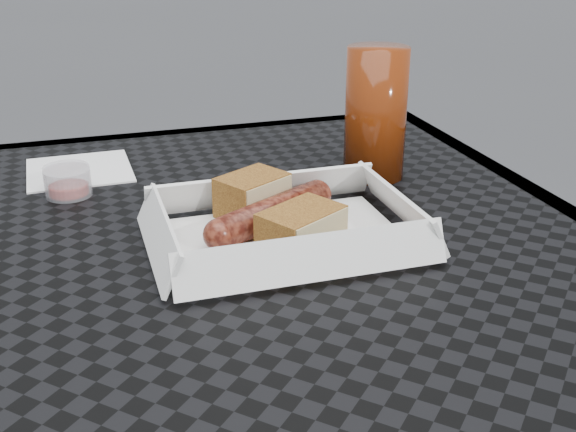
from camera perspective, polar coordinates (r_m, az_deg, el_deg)
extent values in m
cube|color=black|center=(0.67, -6.93, -3.41)|extent=(0.80, 0.80, 0.01)
cube|color=black|center=(1.03, -11.03, 5.57)|extent=(0.80, 0.03, 0.03)
cube|color=black|center=(0.83, 20.47, -0.07)|extent=(0.03, 0.80, 0.03)
cylinder|color=black|center=(1.24, 6.98, -9.63)|extent=(0.03, 0.03, 0.73)
cube|color=white|center=(0.68, -0.25, -1.84)|extent=(0.22, 0.15, 0.00)
cylinder|color=maroon|center=(0.70, -1.33, 0.22)|extent=(0.13, 0.09, 0.03)
sphere|color=maroon|center=(0.74, 2.27, 1.72)|extent=(0.03, 0.03, 0.03)
sphere|color=maroon|center=(0.65, -5.42, -1.49)|extent=(0.03, 0.03, 0.03)
cube|color=olive|center=(0.73, -2.83, 1.64)|extent=(0.08, 0.07, 0.04)
cube|color=olive|center=(0.65, 1.06, -1.03)|extent=(0.09, 0.08, 0.04)
cylinder|color=#FC4C0A|center=(0.67, 5.01, -2.16)|extent=(0.02, 0.02, 0.00)
torus|color=white|center=(0.67, 5.84, -2.24)|extent=(0.02, 0.02, 0.00)
cube|color=#B2D17F|center=(0.68, 5.82, -1.95)|extent=(0.02, 0.02, 0.00)
cube|color=white|center=(0.90, -16.16, 3.50)|extent=(0.12, 0.12, 0.00)
cylinder|color=maroon|center=(0.82, -17.00, 2.55)|extent=(0.05, 0.05, 0.03)
cylinder|color=silver|center=(0.83, -17.06, 2.78)|extent=(0.05, 0.05, 0.03)
cylinder|color=#5A1E07|center=(0.83, 6.95, 8.04)|extent=(0.07, 0.07, 0.15)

